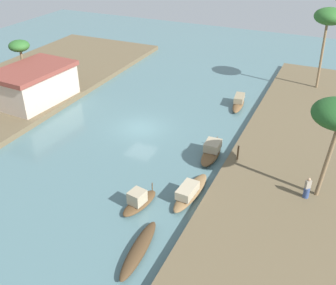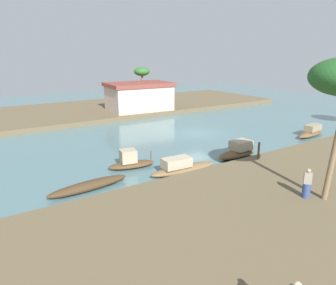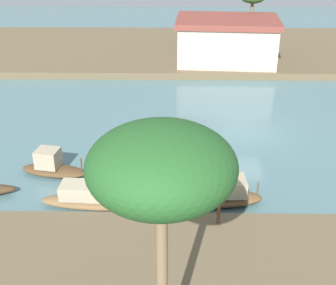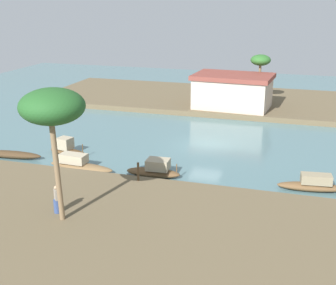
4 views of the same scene
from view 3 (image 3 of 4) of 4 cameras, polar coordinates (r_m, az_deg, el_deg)
river_water at (r=26.95m, az=9.17°, el=1.43°), size 76.60×76.60×0.00m
riverbank_right at (r=42.12m, az=6.32°, el=11.23°), size 43.98×14.94×0.52m
sampan_midstream at (r=22.71m, az=-14.04°, el=-2.84°), size 3.35×1.67×1.31m
sampan_downstream_large at (r=20.04m, az=6.62°, el=-6.33°), size 3.74×1.39×1.24m
sampan_foreground at (r=19.99m, az=-9.16°, el=-6.82°), size 4.89×1.41×1.10m
mooring_post at (r=17.83m, az=6.24°, el=-8.41°), size 0.14×0.14×1.21m
palm_tree_left_near at (r=9.65m, az=-0.81°, el=-3.32°), size 3.19×3.19×6.93m
riverside_building at (r=37.37m, az=7.22°, el=12.36°), size 8.19×5.82×3.41m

